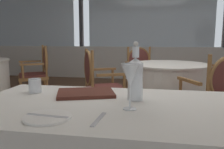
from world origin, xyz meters
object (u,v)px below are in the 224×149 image
at_px(dining_chair_0_3, 99,82).
at_px(water_bottle, 135,77).
at_px(dining_chair_1_0, 38,69).
at_px(wine_glass, 130,76).
at_px(dining_chair_0_0, 218,95).
at_px(dining_chair_0_2, 141,70).
at_px(water_tumbler, 35,86).
at_px(menu_book, 86,93).
at_px(side_plate, 47,117).

bearing_deg(dining_chair_0_3, water_bottle, -95.08).
bearing_deg(dining_chair_1_0, wine_glass, 92.50).
relative_size(dining_chair_0_0, dining_chair_0_2, 1.01).
distance_m(dining_chair_0_0, dining_chair_1_0, 2.87).
height_order(dining_chair_0_0, dining_chair_1_0, dining_chair_1_0).
xyz_separation_m(dining_chair_0_0, dining_chair_0_2, (-0.82, 1.71, -0.01)).
bearing_deg(water_tumbler, menu_book, -0.47).
bearing_deg(dining_chair_0_0, side_plate, 118.65).
bearing_deg(water_tumbler, dining_chair_0_3, 87.57).
distance_m(side_plate, dining_chair_0_3, 1.92).
height_order(water_bottle, wine_glass, water_bottle).
xyz_separation_m(water_tumbler, dining_chair_0_0, (1.33, 1.00, -0.24)).
relative_size(wine_glass, dining_chair_1_0, 0.23).
bearing_deg(water_bottle, dining_chair_0_2, 92.39).
bearing_deg(menu_book, water_bottle, -31.27).
relative_size(side_plate, water_tumbler, 2.34).
xyz_separation_m(wine_glass, water_tumbler, (-0.62, 0.25, -0.12)).
bearing_deg(menu_book, wine_glass, -59.46).
bearing_deg(menu_book, dining_chair_0_0, 26.19).
relative_size(menu_book, dining_chair_0_3, 0.35).
distance_m(water_tumbler, dining_chair_0_2, 2.77).
distance_m(water_tumbler, menu_book, 0.33).
height_order(menu_book, dining_chair_0_3, dining_chair_0_3).
relative_size(wine_glass, dining_chair_0_2, 0.24).
distance_m(wine_glass, dining_chair_0_0, 1.48).
bearing_deg(dining_chair_0_3, dining_chair_0_2, 44.92).
bearing_deg(dining_chair_0_2, water_tumbler, -36.18).
bearing_deg(water_bottle, dining_chair_0_0, 56.79).
bearing_deg(dining_chair_1_0, menu_book, 90.53).
xyz_separation_m(side_plate, dining_chair_0_2, (0.22, 3.16, -0.21)).
relative_size(dining_chair_0_2, dining_chair_1_0, 0.97).
distance_m(water_bottle, dining_chair_1_0, 3.06).
bearing_deg(side_plate, dining_chair_0_0, 54.17).
bearing_deg(dining_chair_0_2, wine_glass, -23.47).
relative_size(water_bottle, water_tumbler, 3.67).
distance_m(dining_chair_0_3, dining_chair_1_0, 1.55).
bearing_deg(dining_chair_0_3, water_tumbler, -117.95).
distance_m(wine_glass, dining_chair_1_0, 3.20).
height_order(dining_chair_0_2, dining_chair_0_3, dining_chair_0_3).
distance_m(side_plate, dining_chair_0_2, 3.17).
bearing_deg(dining_chair_0_2, dining_chair_0_0, -0.00).
bearing_deg(side_plate, dining_chair_0_3, 96.78).
distance_m(side_plate, wine_glass, 0.41).
relative_size(water_tumbler, menu_book, 0.26).
height_order(water_bottle, water_tumbler, water_bottle).
height_order(menu_book, dining_chair_0_0, dining_chair_0_0).
bearing_deg(menu_book, dining_chair_1_0, 103.89).
height_order(wine_glass, dining_chair_0_3, wine_glass).
xyz_separation_m(water_bottle, dining_chair_0_2, (-0.12, 2.78, -0.33)).
height_order(water_tumbler, dining_chair_1_0, dining_chair_1_0).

